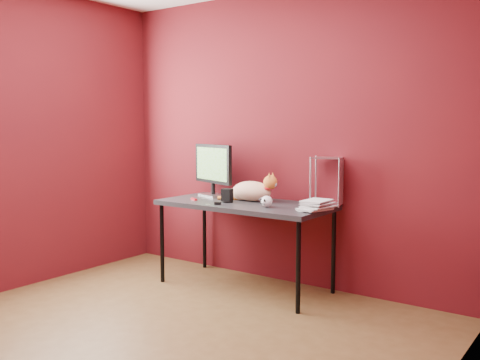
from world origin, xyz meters
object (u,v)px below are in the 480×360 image
Objects in this scene: monitor at (213,167)px; skull_mug at (267,201)px; book_stack at (309,147)px; cat at (252,191)px; desk at (245,208)px; speaker at (227,196)px.

monitor reaches higher than skull_mug.
monitor is 0.55× the size of book_stack.
cat reaches higher than skull_mug.
desk is at bearing -94.04° from cat.
book_stack is (1.10, -0.17, 0.22)m from monitor.
cat is 0.56× the size of book_stack.
cat is 5.47× the size of skull_mug.
skull_mug is at bearing -0.77° from monitor.
cat is (0.00, 0.11, 0.14)m from desk.
book_stack reaches higher than desk.
monitor is (-0.47, 0.15, 0.32)m from desk.
cat is 0.75m from book_stack.
speaker is (-0.42, 0.03, 0.01)m from skull_mug.
speaker reaches higher than desk.
monitor is at bearing 161.97° from desk.
skull_mug is (0.29, -0.22, -0.04)m from cat.
skull_mug is 0.85× the size of speaker.
skull_mug is 0.56m from book_stack.
skull_mug reaches higher than desk.
cat is at bearing 45.56° from speaker.
monitor reaches higher than desk.
speaker is (0.34, -0.24, -0.22)m from monitor.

